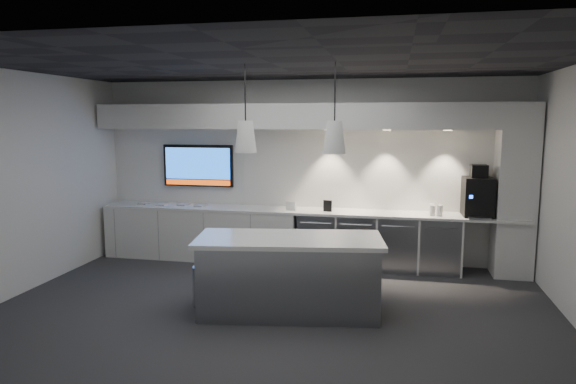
% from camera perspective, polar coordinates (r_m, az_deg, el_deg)
% --- Properties ---
extents(floor, '(7.00, 7.00, 0.00)m').
position_cam_1_polar(floor, '(6.51, -1.80, -13.12)').
color(floor, '#303032').
rests_on(floor, ground).
extents(ceiling, '(7.00, 7.00, 0.00)m').
position_cam_1_polar(ceiling, '(6.11, -1.93, 14.14)').
color(ceiling, black).
rests_on(ceiling, wall_back).
extents(wall_back, '(7.00, 0.00, 7.00)m').
position_cam_1_polar(wall_back, '(8.56, 2.10, 2.35)').
color(wall_back, white).
rests_on(wall_back, floor).
extents(wall_front, '(7.00, 0.00, 7.00)m').
position_cam_1_polar(wall_front, '(3.79, -10.88, -5.12)').
color(wall_front, white).
rests_on(wall_front, floor).
extents(wall_left, '(0.00, 7.00, 7.00)m').
position_cam_1_polar(wall_left, '(7.74, -27.92, 0.79)').
color(wall_left, white).
rests_on(wall_left, floor).
extents(back_counter, '(6.80, 0.65, 0.04)m').
position_cam_1_polar(back_counter, '(8.33, 1.70, -2.12)').
color(back_counter, white).
rests_on(back_counter, left_base_cabinets).
extents(left_base_cabinets, '(3.30, 0.63, 0.86)m').
position_cam_1_polar(left_base_cabinets, '(8.89, -9.52, -4.54)').
color(left_base_cabinets, white).
rests_on(left_base_cabinets, floor).
extents(fridge_unit_a, '(0.60, 0.61, 0.85)m').
position_cam_1_polar(fridge_unit_a, '(8.39, 3.37, -5.24)').
color(fridge_unit_a, gray).
rests_on(fridge_unit_a, floor).
extents(fridge_unit_b, '(0.60, 0.61, 0.85)m').
position_cam_1_polar(fridge_unit_b, '(8.32, 7.69, -5.41)').
color(fridge_unit_b, gray).
rests_on(fridge_unit_b, floor).
extents(fridge_unit_c, '(0.60, 0.61, 0.85)m').
position_cam_1_polar(fridge_unit_c, '(8.30, 12.05, -5.54)').
color(fridge_unit_c, gray).
rests_on(fridge_unit_c, floor).
extents(fridge_unit_d, '(0.60, 0.61, 0.85)m').
position_cam_1_polar(fridge_unit_d, '(8.33, 16.40, -5.65)').
color(fridge_unit_d, gray).
rests_on(fridge_unit_d, floor).
extents(backsplash, '(4.60, 0.03, 1.30)m').
position_cam_1_polar(backsplash, '(8.42, 10.16, 2.47)').
color(backsplash, white).
rests_on(backsplash, wall_back).
extents(soffit, '(6.90, 0.60, 0.40)m').
position_cam_1_polar(soffit, '(8.23, 1.77, 8.39)').
color(soffit, white).
rests_on(soffit, wall_back).
extents(column, '(0.55, 0.55, 2.60)m').
position_cam_1_polar(column, '(8.35, 23.89, 0.13)').
color(column, white).
rests_on(column, floor).
extents(wall_tv, '(1.25, 0.07, 0.72)m').
position_cam_1_polar(wall_tv, '(9.03, -9.95, 2.90)').
color(wall_tv, black).
rests_on(wall_tv, wall_back).
extents(island, '(2.35, 1.29, 0.95)m').
position_cam_1_polar(island, '(6.32, 0.13, -9.20)').
color(island, gray).
rests_on(island, floor).
extents(bin, '(0.41, 0.41, 0.50)m').
position_cam_1_polar(bin, '(6.76, -9.02, -10.19)').
color(bin, gray).
rests_on(bin, floor).
extents(coffee_machine, '(0.44, 0.61, 0.78)m').
position_cam_1_polar(coffee_machine, '(8.27, 20.33, -0.31)').
color(coffee_machine, black).
rests_on(coffee_machine, back_counter).
extents(sign_black, '(0.14, 0.05, 0.18)m').
position_cam_1_polar(sign_black, '(8.18, 4.42, -1.54)').
color(sign_black, black).
rests_on(sign_black, back_counter).
extents(sign_white, '(0.18, 0.08, 0.14)m').
position_cam_1_polar(sign_white, '(8.27, 0.32, -1.56)').
color(sign_white, white).
rests_on(sign_white, back_counter).
extents(cup_cluster, '(0.19, 0.19, 0.16)m').
position_cam_1_polar(cup_cluster, '(8.16, 16.11, -1.93)').
color(cup_cluster, white).
rests_on(cup_cluster, back_counter).
extents(tray_a, '(0.17, 0.17, 0.02)m').
position_cam_1_polar(tray_a, '(9.20, -15.73, -1.24)').
color(tray_a, '#BABABA').
rests_on(tray_a, back_counter).
extents(tray_b, '(0.16, 0.16, 0.02)m').
position_cam_1_polar(tray_b, '(8.99, -13.86, -1.39)').
color(tray_b, '#BABABA').
rests_on(tray_b, back_counter).
extents(tray_c, '(0.19, 0.19, 0.02)m').
position_cam_1_polar(tray_c, '(8.93, -11.58, -1.39)').
color(tray_c, '#BABABA').
rests_on(tray_c, back_counter).
extents(tray_d, '(0.19, 0.19, 0.02)m').
position_cam_1_polar(tray_d, '(8.75, -9.74, -1.52)').
color(tray_d, '#BABABA').
rests_on(tray_d, back_counter).
extents(pendant_left, '(0.26, 0.26, 1.08)m').
position_cam_1_polar(pendant_left, '(6.17, -4.73, 6.18)').
color(pendant_left, white).
rests_on(pendant_left, ceiling).
extents(pendant_right, '(0.26, 0.26, 1.08)m').
position_cam_1_polar(pendant_right, '(5.95, 5.18, 6.11)').
color(pendant_right, white).
rests_on(pendant_right, ceiling).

